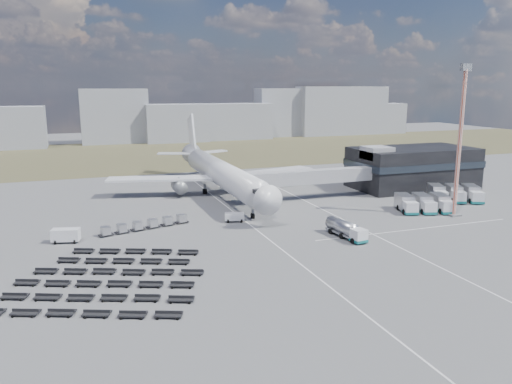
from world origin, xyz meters
name	(u,v)px	position (x,y,z in m)	size (l,w,h in m)	color
ground	(270,231)	(0.00, 0.00, 0.00)	(420.00, 420.00, 0.00)	#565659
grass_strip	(164,153)	(0.00, 110.00, 0.01)	(420.00, 90.00, 0.01)	#473F2A
lane_markings	(312,221)	(9.77, 3.00, 0.01)	(47.12, 110.00, 0.01)	silver
terminal	(412,167)	(47.77, 23.96, 5.25)	(30.40, 16.40, 11.00)	black
jet_bridge	(303,178)	(15.90, 20.42, 5.05)	(30.30, 3.80, 7.05)	#939399
airliner	(219,172)	(0.00, 32.38, 5.29)	(51.59, 64.53, 17.62)	silver
skyline	(165,119)	(7.91, 151.62, 10.28)	(300.63, 27.22, 25.48)	#90929D
fuel_tanker	(346,229)	(10.59, -8.21, 1.44)	(3.41, 9.16, 2.89)	silver
pushback_tug	(234,217)	(-4.00, 8.00, 0.80)	(3.63, 2.04, 1.60)	silver
utility_van	(66,236)	(-33.79, 5.00, 1.16)	(4.34, 1.96, 2.31)	silver
catering_truck	(260,185)	(10.17, 32.46, 1.44)	(3.34, 6.42, 2.81)	silver
service_trucks_near	(424,203)	(34.69, 2.32, 1.66)	(11.81, 10.17, 3.06)	silver
service_trucks_far	(455,193)	(47.28, 7.80, 1.70)	(12.56, 11.27, 3.13)	silver
uld_row	(145,225)	(-20.57, 8.25, 0.90)	(16.43, 5.72, 1.51)	black
baggage_dollies	(108,278)	(-28.40, -14.37, 0.36)	(29.01, 29.29, 0.73)	black
floodlight_mast	(460,142)	(38.03, -2.55, 14.61)	(2.78, 2.25, 29.15)	#C23D1F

